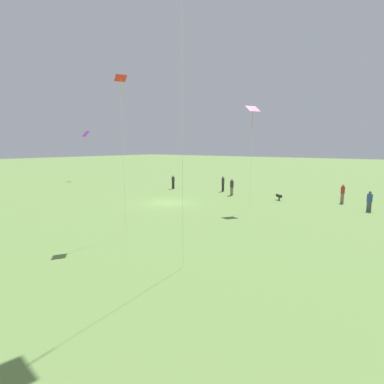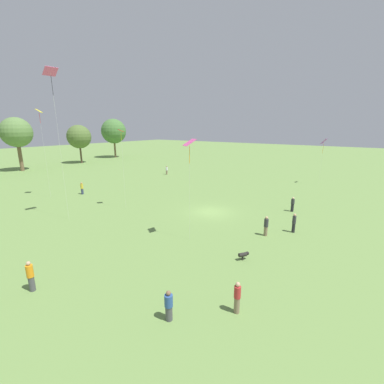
% 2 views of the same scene
% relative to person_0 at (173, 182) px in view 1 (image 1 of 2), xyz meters
% --- Properties ---
extents(ground_plane, '(240.00, 240.00, 0.00)m').
position_rel_person_0_xyz_m(ground_plane, '(-5.61, 7.40, -0.85)').
color(ground_plane, '#6B8E47').
extents(person_0, '(0.39, 0.39, 1.70)m').
position_rel_person_0_xyz_m(person_0, '(0.00, 0.00, 0.00)').
color(person_0, '#232328').
rests_on(person_0, ground_plane).
extents(person_1, '(0.52, 0.52, 1.80)m').
position_rel_person_0_xyz_m(person_1, '(-8.31, 0.07, 0.05)').
color(person_1, '#847056').
rests_on(person_1, ground_plane).
extents(person_4, '(0.39, 0.39, 1.81)m').
position_rel_person_0_xyz_m(person_4, '(-6.12, -1.74, 0.07)').
color(person_4, '#232328').
rests_on(person_4, ground_plane).
extents(person_5, '(0.51, 0.51, 1.65)m').
position_rel_person_0_xyz_m(person_5, '(-21.13, 0.32, -0.04)').
color(person_5, '#4C4C51').
rests_on(person_5, ground_plane).
extents(person_7, '(0.48, 0.48, 1.78)m').
position_rel_person_0_xyz_m(person_7, '(-18.67, -2.20, 0.05)').
color(person_7, '#847056').
rests_on(person_7, ground_plane).
extents(kite_0, '(1.25, 1.29, 8.48)m').
position_rel_person_0_xyz_m(kite_0, '(-12.89, 5.06, 7.11)').
color(kite_0, '#E54C99').
rests_on(kite_0, ground_plane).
extents(kite_1, '(1.22, 0.88, 7.55)m').
position_rel_person_0_xyz_m(kite_1, '(17.38, 0.30, 6.09)').
color(kite_1, purple).
rests_on(kite_1, ground_plane).
extents(kite_2, '(0.81, 0.82, 9.11)m').
position_rel_person_0_xyz_m(kite_2, '(-10.28, 16.38, 7.57)').
color(kite_2, red).
rests_on(kite_2, ground_plane).
extents(dog_0, '(0.77, 0.64, 0.60)m').
position_rel_person_0_xyz_m(dog_0, '(-13.40, -0.18, -0.44)').
color(dog_0, black).
rests_on(dog_0, ground_plane).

